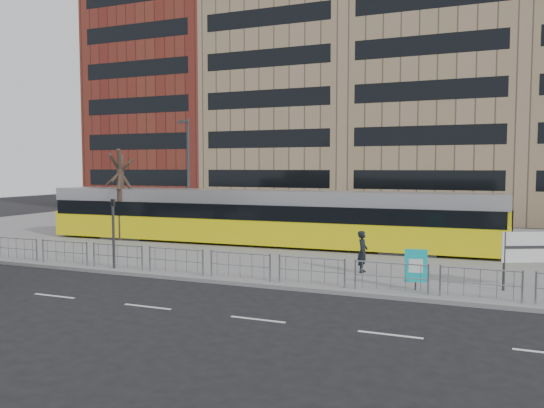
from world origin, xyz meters
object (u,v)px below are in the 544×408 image
at_px(tram, 257,217).
at_px(bare_tree, 120,148).
at_px(station_sign, 527,250).
at_px(lamp_post_west, 188,173).
at_px(ad_panel, 416,266).
at_px(traffic_light_west, 113,224).
at_px(pedestrian, 363,252).

relative_size(tram, bare_tree, 3.49).
relative_size(station_sign, lamp_post_west, 0.29).
distance_m(ad_panel, traffic_light_west, 13.06).
bearing_deg(ad_panel, tram, 130.13).
bearing_deg(traffic_light_west, bare_tree, 110.82).
bearing_deg(tram, pedestrian, -39.58).
bearing_deg(ad_panel, lamp_post_west, 138.30).
bearing_deg(pedestrian, lamp_post_west, 60.50).
distance_m(pedestrian, bare_tree, 17.26).
bearing_deg(traffic_light_west, ad_panel, -12.05).
distance_m(station_sign, ad_panel, 4.09).
height_order(tram, bare_tree, bare_tree).
relative_size(tram, traffic_light_west, 8.69).
distance_m(ad_panel, lamp_post_west, 18.07).
height_order(station_sign, pedestrian, station_sign).
bearing_deg(bare_tree, station_sign, -14.03).
xyz_separation_m(station_sign, lamp_post_west, (-18.85, 7.90, 2.64)).
xyz_separation_m(station_sign, pedestrian, (-6.26, 1.07, -0.60)).
bearing_deg(station_sign, tram, 128.74).
bearing_deg(pedestrian, traffic_light_west, 105.80).
bearing_deg(tram, station_sign, -28.28).
distance_m(traffic_light_west, bare_tree, 10.12).
bearing_deg(pedestrian, ad_panel, -136.67).
bearing_deg(station_sign, bare_tree, 141.33).
xyz_separation_m(tram, station_sign, (13.70, -6.87, -0.10)).
bearing_deg(lamp_post_west, bare_tree, -145.22).
relative_size(station_sign, ad_panel, 1.43).
height_order(tram, station_sign, tram).
distance_m(traffic_light_west, lamp_post_west, 10.44).
relative_size(tram, lamp_post_west, 3.57).
height_order(station_sign, bare_tree, bare_tree).
height_order(station_sign, ad_panel, station_sign).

